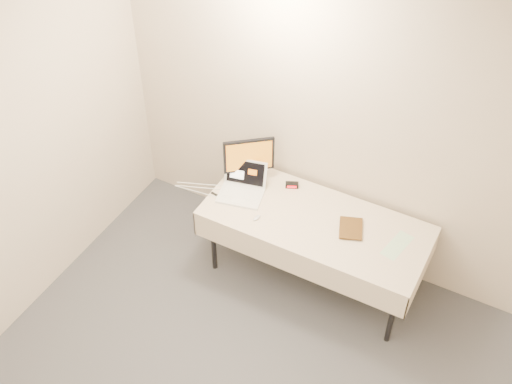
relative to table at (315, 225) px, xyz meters
The scene contains 9 objects.
back_wall 0.81m from the table, 90.00° to the left, with size 4.00×0.10×2.70m, color beige.
table is the anchor object (origin of this frame).
laptop 0.71m from the table, behind, with size 0.43×0.41×0.25m.
monitor 0.80m from the table, 166.88° to the left, with size 0.36×0.29×0.45m.
book 0.28m from the table, ahead, with size 0.18×0.02×0.25m, color brown.
alarm_clock 0.45m from the table, 142.52° to the left, with size 0.12×0.09×0.05m.
clicker 0.49m from the table, 153.68° to the right, with size 0.04×0.08×0.02m, color #BDBDC0.
paper_form 0.68m from the table, ahead, with size 0.13×0.32×0.00m, color #BDE6B7.
usb_dongle 0.90m from the table, behind, with size 0.06×0.02×0.01m, color black.
Camera 1 is at (1.32, -1.43, 4.46)m, focal length 45.00 mm.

